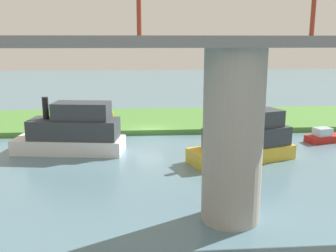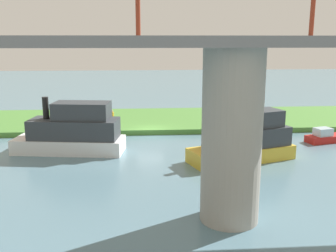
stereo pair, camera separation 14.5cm
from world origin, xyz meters
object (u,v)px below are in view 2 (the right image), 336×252
Objects in this scene: person_on_bank at (112,117)px; mooring_post at (212,122)px; motorboat_white at (245,140)px; pontoon_yellow at (260,133)px; bridge_pylon at (232,137)px; riverboat_paddlewheel at (326,137)px; motorboat_red at (72,132)px.

mooring_post is at bearing 164.22° from person_on_bank.
motorboat_white is 7.37m from pontoon_yellow.
pontoon_yellow is at bearing -112.23° from bridge_pylon.
motorboat_red is at bearing 3.95° from riverboat_paddlewheel.
bridge_pylon is 19.24m from mooring_post.
motorboat_red is at bearing 11.45° from pontoon_yellow.
person_on_bank is at bearing -15.78° from mooring_post.
motorboat_red is 2.21× the size of riverboat_paddlewheel.
person_on_bank is 9.04m from motorboat_red.
riverboat_paddlewheel is (-8.73, -4.71, -1.07)m from motorboat_white.
bridge_pylon is 8.25× the size of mooring_post.
person_on_bank is at bearing -71.33° from bridge_pylon.
bridge_pylon is at bearing 70.59° from motorboat_white.
mooring_post is at bearing -24.24° from riverboat_paddlewheel.
motorboat_white is (-3.44, -9.75, -2.80)m from bridge_pylon.
motorboat_white reaches higher than riverboat_paddlewheel.
bridge_pylon reaches higher than motorboat_white.
person_on_bank is 0.16× the size of motorboat_white.
person_on_bank is (7.29, -21.57, -3.13)m from bridge_pylon.
motorboat_white is at bearing 166.59° from motorboat_red.
riverboat_paddlewheel is at bearing -130.06° from bridge_pylon.
motorboat_white is (-10.73, 11.82, 0.33)m from person_on_bank.
motorboat_white is at bearing 132.23° from person_on_bank.
bridge_pylon is 6.23× the size of person_on_bank.
motorboat_white is (-0.86, 9.03, 0.51)m from mooring_post.
person_on_bank is at bearing -106.97° from motorboat_red.
person_on_bank is 0.15× the size of motorboat_red.
riverboat_paddlewheel reaches higher than pontoon_yellow.
motorboat_white is at bearing 63.78° from pontoon_yellow.
bridge_pylon reaches higher than pontoon_yellow.
pontoon_yellow is 0.95× the size of riverboat_paddlewheel.
motorboat_red is at bearing 25.05° from mooring_post.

